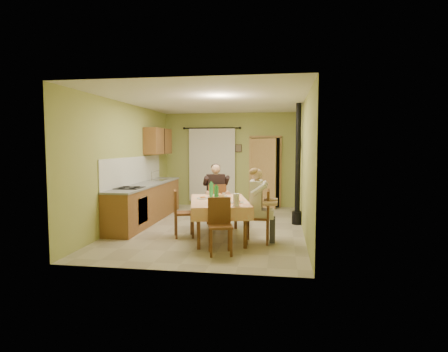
% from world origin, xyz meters
% --- Properties ---
extents(floor, '(4.00, 6.00, 0.01)m').
position_xyz_m(floor, '(0.00, 0.00, 0.00)').
color(floor, tan).
rests_on(floor, ground).
extents(room_shell, '(4.04, 6.04, 2.82)m').
position_xyz_m(room_shell, '(0.00, 0.00, 1.82)').
color(room_shell, '#A3A957').
rests_on(room_shell, ground).
extents(kitchen_run, '(0.64, 3.64, 1.56)m').
position_xyz_m(kitchen_run, '(-1.71, 0.40, 0.48)').
color(kitchen_run, brown).
rests_on(kitchen_run, ground).
extents(upper_cabinets, '(0.35, 1.40, 0.70)m').
position_xyz_m(upper_cabinets, '(-1.82, 1.70, 1.95)').
color(upper_cabinets, brown).
rests_on(upper_cabinets, room_shell).
extents(curtain, '(1.70, 0.07, 2.22)m').
position_xyz_m(curtain, '(-0.55, 2.90, 1.26)').
color(curtain, black).
rests_on(curtain, ground).
extents(doorway, '(0.96, 0.43, 2.15)m').
position_xyz_m(doorway, '(1.03, 2.88, 1.05)').
color(doorway, black).
rests_on(doorway, ground).
extents(dining_table, '(1.49, 2.04, 0.76)m').
position_xyz_m(dining_table, '(0.32, -0.96, 0.38)').
color(dining_table, '#EDA77B').
rests_on(dining_table, ground).
extents(tableware, '(1.00, 1.51, 0.33)m').
position_xyz_m(tableware, '(0.36, -1.07, 0.83)').
color(tableware, white).
rests_on(tableware, dining_table).
extents(chair_far, '(0.52, 0.52, 0.96)m').
position_xyz_m(chair_far, '(0.06, 0.15, 0.29)').
color(chair_far, brown).
rests_on(chair_far, ground).
extents(chair_near, '(0.48, 0.48, 0.95)m').
position_xyz_m(chair_near, '(0.52, -2.05, 0.29)').
color(chair_near, brown).
rests_on(chair_near, ground).
extents(chair_right, '(0.44, 0.44, 1.00)m').
position_xyz_m(chair_right, '(1.11, -1.20, 0.29)').
color(chair_right, brown).
rests_on(chair_right, ground).
extents(chair_left, '(0.49, 0.49, 0.94)m').
position_xyz_m(chair_left, '(-0.41, -0.98, 0.29)').
color(chair_left, brown).
rests_on(chair_left, ground).
extents(man_far, '(0.65, 0.58, 1.39)m').
position_xyz_m(man_far, '(0.06, 0.16, 0.88)').
color(man_far, black).
rests_on(man_far, chair_far).
extents(man_right, '(0.47, 0.58, 1.39)m').
position_xyz_m(man_right, '(1.09, -1.20, 0.88)').
color(man_right, silver).
rests_on(man_right, chair_right).
extents(stove_flue, '(0.24, 0.24, 2.80)m').
position_xyz_m(stove_flue, '(1.90, 0.60, 1.02)').
color(stove_flue, black).
rests_on(stove_flue, ground).
extents(picture_back, '(0.19, 0.03, 0.23)m').
position_xyz_m(picture_back, '(0.25, 2.97, 1.75)').
color(picture_back, black).
rests_on(picture_back, room_shell).
extents(picture_right, '(0.03, 0.31, 0.21)m').
position_xyz_m(picture_right, '(1.97, 1.20, 1.85)').
color(picture_right, brown).
rests_on(picture_right, room_shell).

